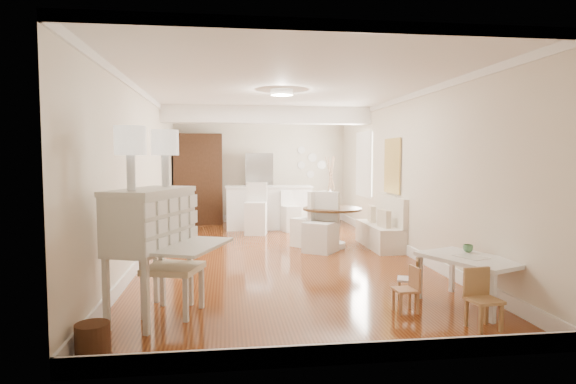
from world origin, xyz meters
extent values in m
plane|color=brown|center=(0.00, 0.00, 0.00)|extent=(9.00, 9.00, 0.00)
cube|color=white|center=(0.00, 0.00, 2.80)|extent=(4.50, 9.00, 0.04)
cube|color=beige|center=(0.00, 4.50, 1.40)|extent=(4.50, 0.04, 2.80)
cube|color=beige|center=(0.00, -4.50, 1.40)|extent=(4.50, 0.04, 2.80)
cube|color=beige|center=(-2.25, 0.00, 1.40)|extent=(0.04, 9.00, 2.80)
cube|color=beige|center=(2.25, 0.00, 1.40)|extent=(0.04, 9.00, 2.80)
cube|color=white|center=(0.00, 2.20, 2.62)|extent=(4.50, 0.45, 0.36)
cube|color=tan|center=(2.21, 0.50, 1.55)|extent=(0.04, 0.84, 1.04)
cube|color=white|center=(2.23, 2.40, 1.55)|extent=(0.04, 1.10, 1.40)
cylinder|color=#381E11|center=(-1.20, 4.48, 1.85)|extent=(0.30, 0.03, 0.30)
cylinder|color=white|center=(0.00, -0.50, 2.75)|extent=(0.36, 0.36, 0.08)
cube|color=silver|center=(-1.70, -3.07, 0.69)|extent=(1.41, 1.42, 1.39)
cube|color=beige|center=(-1.48, -2.98, 0.52)|extent=(0.75, 0.75, 1.05)
cylinder|color=#472816|center=(-2.05, -4.07, 0.15)|extent=(0.34, 0.34, 0.29)
cube|color=white|center=(1.89, -3.14, 0.29)|extent=(1.07, 1.32, 0.57)
cube|color=#B27C51|center=(1.06, -3.25, 0.26)|extent=(0.27, 0.27, 0.51)
cube|color=#A67B4B|center=(1.26, -2.80, 0.25)|extent=(0.32, 0.32, 0.51)
cube|color=#A07648|center=(1.64, -3.87, 0.30)|extent=(0.33, 0.33, 0.61)
cube|color=silver|center=(1.99, 0.50, 0.49)|extent=(0.52, 1.60, 0.98)
cylinder|color=#4C2F18|center=(1.08, 0.58, 0.38)|extent=(1.37, 1.37, 0.76)
cube|color=silver|center=(0.79, 0.19, 0.54)|extent=(0.73, 0.73, 1.08)
cube|color=white|center=(0.67, 0.76, 0.54)|extent=(0.73, 0.73, 1.07)
cube|color=white|center=(0.10, 3.10, 0.52)|extent=(2.05, 0.65, 1.03)
cube|color=white|center=(-0.26, 2.30, 0.57)|extent=(0.53, 0.53, 1.15)
cube|color=silver|center=(0.57, 2.64, 0.47)|extent=(0.47, 0.47, 0.94)
cube|color=#381E11|center=(-1.60, 4.18, 1.15)|extent=(1.20, 0.60, 2.30)
imported|color=silver|center=(0.30, 4.15, 0.90)|extent=(0.75, 0.65, 1.80)
cube|color=silver|center=(1.64, 3.22, 0.37)|extent=(0.55, 0.84, 0.74)
imported|color=#528E5C|center=(1.99, -2.87, 0.62)|extent=(0.14, 0.14, 0.09)
imported|color=white|center=(1.63, 3.26, 0.84)|extent=(0.22, 0.22, 0.19)
camera|label=1|loc=(-0.89, -8.27, 1.72)|focal=30.00mm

